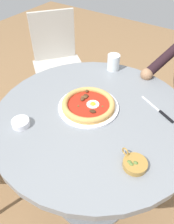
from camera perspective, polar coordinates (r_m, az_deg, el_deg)
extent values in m
cube|color=olive|center=(1.64, 1.20, -19.53)|extent=(6.00, 6.00, 0.02)
cylinder|color=gray|center=(1.06, 1.75, -1.14)|extent=(0.95, 0.95, 0.04)
cylinder|color=slate|center=(1.33, 1.43, -12.19)|extent=(0.10, 0.10, 0.67)
cylinder|color=slate|center=(1.62, 1.21, -19.20)|extent=(0.52, 0.52, 0.02)
cylinder|color=white|center=(1.07, 0.37, 1.36)|extent=(0.29, 0.29, 0.01)
cylinder|color=tan|center=(1.07, 0.37, 1.69)|extent=(0.25, 0.25, 0.01)
torus|color=tan|center=(1.06, 0.37, 2.11)|extent=(0.25, 0.25, 0.03)
cylinder|color=#A82314|center=(1.07, 0.37, 1.89)|extent=(0.24, 0.24, 0.00)
cylinder|color=white|center=(1.06, 1.51, 1.98)|extent=(0.06, 0.06, 0.00)
ellipsoid|color=yellow|center=(1.06, 1.51, 2.06)|extent=(0.03, 0.03, 0.02)
ellipsoid|color=brown|center=(1.10, -0.70, 3.84)|extent=(0.04, 0.04, 0.01)
ellipsoid|color=#3D2314|center=(1.02, 1.41, 0.23)|extent=(0.04, 0.03, 0.01)
ellipsoid|color=#3D2314|center=(1.11, -0.20, 4.24)|extent=(0.03, 0.02, 0.01)
ellipsoid|color=#4C2D19|center=(1.09, -1.17, 3.35)|extent=(0.03, 0.03, 0.01)
ellipsoid|color=#4C2D19|center=(1.14, -0.03, 5.41)|extent=(0.03, 0.03, 0.01)
ellipsoid|color=#2D6B28|center=(1.05, -2.24, 1.55)|extent=(0.01, 0.01, 0.00)
ellipsoid|color=#2D6B28|center=(1.05, 4.00, 1.46)|extent=(0.01, 0.01, 0.00)
ellipsoid|color=#2D6B28|center=(1.05, 2.48, 1.52)|extent=(0.01, 0.01, 0.00)
cylinder|color=silver|center=(1.34, 6.77, 12.49)|extent=(0.07, 0.07, 0.09)
cylinder|color=silver|center=(1.36, 6.65, 11.25)|extent=(0.06, 0.06, 0.02)
cube|color=silver|center=(1.14, 15.92, 2.10)|extent=(0.12, 0.07, 0.00)
cube|color=black|center=(1.09, 19.58, -1.09)|extent=(0.08, 0.05, 0.01)
cylinder|color=white|center=(1.02, -16.56, -2.69)|extent=(0.08, 0.08, 0.03)
cylinder|color=olive|center=(1.02, -16.64, -2.41)|extent=(0.06, 0.06, 0.01)
cylinder|color=olive|center=(0.87, 12.15, -12.91)|extent=(0.09, 0.09, 0.02)
torus|color=olive|center=(0.87, 9.76, -9.92)|extent=(0.03, 0.02, 0.03)
ellipsoid|color=#516B2D|center=(0.85, 11.23, -13.01)|extent=(0.02, 0.02, 0.02)
ellipsoid|color=#516B2D|center=(0.86, 12.30, -12.69)|extent=(0.02, 0.02, 0.02)
ellipsoid|color=#516B2D|center=(0.86, 10.78, -12.52)|extent=(0.02, 0.02, 0.02)
cylinder|color=black|center=(1.36, 18.48, 12.22)|extent=(0.15, 0.26, 0.17)
sphere|color=#936B4C|center=(1.31, 15.00, 9.27)|extent=(0.07, 0.07, 0.07)
cylinder|color=#B7B2A8|center=(1.77, 15.59, -2.80)|extent=(0.02, 0.02, 0.44)
cube|color=beige|center=(1.86, -6.89, 10.67)|extent=(0.55, 0.55, 0.02)
cube|color=beige|center=(1.93, -8.66, 18.67)|extent=(0.24, 0.29, 0.40)
cylinder|color=#B7B2A8|center=(1.84, -10.48, 0.68)|extent=(0.02, 0.02, 0.45)
cylinder|color=#B7B2A8|center=(1.89, 0.05, 2.83)|extent=(0.02, 0.02, 0.45)
cylinder|color=#B7B2A8|center=(2.12, -12.08, 6.78)|extent=(0.02, 0.02, 0.45)
cylinder|color=#B7B2A8|center=(2.16, -2.78, 8.56)|extent=(0.02, 0.02, 0.45)
cylinder|color=#B7B2A8|center=(1.66, -20.45, -8.01)|extent=(0.02, 0.02, 0.46)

